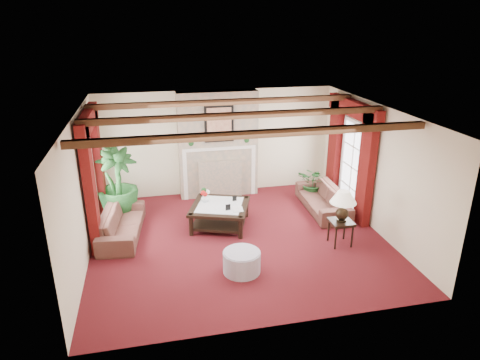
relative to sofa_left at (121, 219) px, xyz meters
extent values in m
plane|color=#3F0B0B|center=(2.40, -0.70, -0.38)|extent=(6.00, 6.00, 0.00)
plane|color=white|center=(2.40, -0.70, 2.32)|extent=(6.00, 6.00, 0.00)
cube|color=beige|center=(2.40, 2.05, 0.97)|extent=(6.00, 0.02, 2.70)
cube|color=beige|center=(-0.60, -0.70, 0.97)|extent=(0.02, 5.50, 2.70)
cube|color=beige|center=(5.40, -0.70, 0.97)|extent=(0.02, 5.50, 2.70)
imported|color=#350E1C|center=(0.00, 0.00, 0.00)|extent=(2.08, 1.02, 0.76)
imported|color=#350E1C|center=(4.67, 0.32, 0.00)|extent=(2.01, 0.72, 0.77)
imported|color=black|center=(-0.08, 0.98, 0.09)|extent=(2.55, 2.58, 0.94)
imported|color=black|center=(4.72, 1.08, -0.05)|extent=(1.56, 1.56, 0.65)
cylinder|color=#B0A9C0|center=(2.19, -1.89, -0.18)|extent=(0.69, 0.69, 0.40)
imported|color=silver|center=(1.83, 0.28, 0.21)|extent=(0.19, 0.20, 0.18)
imported|color=black|center=(2.35, -0.29, 0.26)|extent=(0.22, 0.06, 0.29)
camera|label=1|loc=(0.73, -8.47, 3.98)|focal=32.00mm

